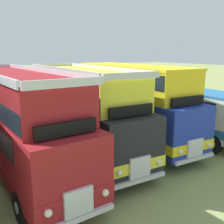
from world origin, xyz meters
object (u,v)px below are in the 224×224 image
Objects in this scene: bus_sixth_in_row at (82,109)px; bus_seventh_in_row at (132,100)px; bus_fifth_in_row at (16,118)px; bus_eighth_in_row at (173,106)px.

bus_sixth_in_row reaches higher than bus_seventh_in_row.
bus_seventh_in_row is (6.70, 0.27, 0.10)m from bus_fifth_in_row.
bus_seventh_in_row is at bearing 2.29° from bus_fifth_in_row.
bus_fifth_in_row is at bearing -179.41° from bus_eighth_in_row.
bus_fifth_in_row is 1.15× the size of bus_sixth_in_row.
bus_sixth_in_row is 6.71m from bus_eighth_in_row.
bus_fifth_in_row reaches higher than bus_seventh_in_row.
bus_sixth_in_row reaches higher than bus_eighth_in_row.
bus_fifth_in_row is 6.70m from bus_seventh_in_row.
bus_seventh_in_row reaches higher than bus_eighth_in_row.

